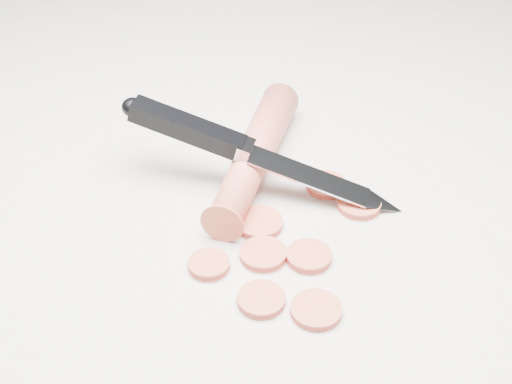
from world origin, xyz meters
name	(u,v)px	position (x,y,z in m)	size (l,w,h in m)	color
ground	(274,196)	(0.00, 0.00, 0.00)	(2.40, 2.40, 0.00)	silver
carrot	(255,154)	(0.00, 0.04, 0.02)	(0.03, 0.03, 0.19)	#D85742
carrot_slice_0	(263,254)	(-0.04, -0.07, 0.00)	(0.04, 0.04, 0.01)	#CF5437
carrot_slice_1	(261,299)	(-0.06, -0.11, 0.00)	(0.03, 0.03, 0.01)	#CF5437
carrot_slice_2	(309,256)	(-0.01, -0.08, 0.00)	(0.03, 0.03, 0.01)	#CF5437
carrot_slice_3	(359,205)	(0.06, -0.04, 0.00)	(0.04, 0.04, 0.01)	#CF5437
carrot_slice_4	(326,185)	(0.05, -0.01, 0.00)	(0.03, 0.03, 0.01)	#CF5437
carrot_slice_5	(209,265)	(-0.08, -0.06, 0.00)	(0.03, 0.03, 0.01)	#CF5437
carrot_slice_6	(316,310)	(-0.03, -0.13, 0.00)	(0.04, 0.04, 0.01)	#CF5437
carrot_slice_7	(259,223)	(-0.03, -0.03, 0.00)	(0.04, 0.04, 0.01)	#CF5437
kitchen_knife	(261,153)	(-0.01, 0.02, 0.04)	(0.21, 0.17, 0.07)	#BABCC1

